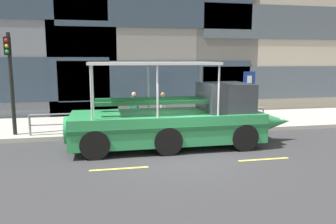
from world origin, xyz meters
TOP-DOWN VIEW (x-y plane):
  - ground_plane at (0.00, 0.00)m, footprint 120.00×120.00m
  - sidewalk at (0.00, 5.60)m, footprint 32.00×4.80m
  - curb_edge at (0.00, 3.11)m, footprint 32.00×0.18m
  - lane_centreline at (-0.00, -1.02)m, footprint 25.80×0.12m
  - curb_guardrail at (-0.58, 3.45)m, footprint 10.56×0.09m
  - traffic_light_pole at (-6.49, 3.73)m, footprint 0.24×0.46m
  - parking_sign at (4.22, 4.18)m, footprint 0.60×0.12m
  - duck_tour_boat at (0.05, 1.24)m, footprint 8.88×2.53m
  - pedestrian_near_bow at (2.78, 4.79)m, footprint 0.41×0.36m
  - pedestrian_mid_left at (0.02, 4.61)m, footprint 0.30×0.40m
  - pedestrian_mid_right at (-1.33, 4.93)m, footprint 0.45×0.24m

SIDE VIEW (x-z plane):
  - ground_plane at x=0.00m, z-range 0.00..0.00m
  - lane_centreline at x=0.00m, z-range 0.00..0.01m
  - sidewalk at x=0.00m, z-range 0.00..0.18m
  - curb_edge at x=0.00m, z-range 0.00..0.18m
  - curb_guardrail at x=-0.58m, z-range 0.33..1.22m
  - duck_tour_boat at x=0.05m, z-range -0.57..2.65m
  - pedestrian_mid_left at x=0.02m, z-range 0.34..1.93m
  - pedestrian_mid_right at x=-1.33m, z-range 0.35..1.94m
  - pedestrian_near_bow at x=2.78m, z-range 0.36..2.12m
  - parking_sign at x=4.22m, z-range 0.64..3.19m
  - traffic_light_pole at x=-6.49m, z-range 0.62..4.84m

